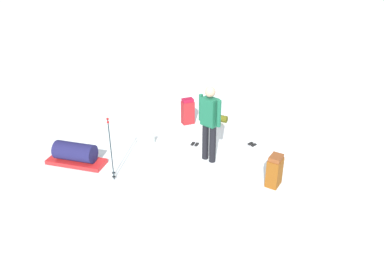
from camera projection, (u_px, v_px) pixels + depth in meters
ground_plane at (192, 154)px, 8.33m from camera, size 80.00×80.00×0.00m
skier_standing at (209, 120)px, 7.70m from camera, size 0.40×0.46×1.70m
ski_pair_near at (252, 145)px, 8.69m from camera, size 1.35×1.38×0.05m
ski_pair_far at (195, 145)px, 8.70m from camera, size 1.71×0.68×0.05m
backpack_large_dark at (275, 171)px, 7.13m from camera, size 0.41×0.37×0.65m
backpack_bright at (188, 111)px, 9.66m from camera, size 0.32×0.37×0.69m
ski_poles_planted_near at (111, 146)px, 7.18m from camera, size 0.21×0.11×1.30m
gear_sled at (75, 154)px, 7.88m from camera, size 0.73×1.33×0.49m
sleeping_mat_rolled at (217, 118)px, 9.90m from camera, size 0.38×0.58×0.18m
thermos_bottle at (153, 138)px, 8.75m from camera, size 0.07×0.07×0.26m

